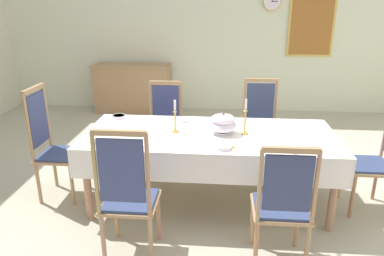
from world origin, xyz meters
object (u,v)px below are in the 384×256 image
at_px(mounted_clock, 272,1).
at_px(framed_painting, 312,18).
at_px(chair_south_b, 282,204).
at_px(chair_north_b, 260,124).
at_px(chair_head_east, 377,157).
at_px(spoon_primary, 234,147).
at_px(bowl_near_left, 223,147).
at_px(spoon_secondary, 96,143).
at_px(soup_tureen, 223,123).
at_px(chair_south_a, 128,194).
at_px(bowl_far_left, 119,116).
at_px(dining_table, 209,140).
at_px(candlestick_east, 245,120).
at_px(sideboard, 133,88).
at_px(candlestick_west, 175,120).
at_px(chair_head_west, 52,144).
at_px(bowl_far_right, 182,119).
at_px(bowl_near_right, 107,143).
at_px(chair_north_a, 165,123).

xyz_separation_m(mounted_clock, framed_painting, (0.72, 0.01, -0.28)).
xyz_separation_m(chair_south_b, chair_north_b, (0.00, 1.85, 0.01)).
distance_m(chair_head_east, spoon_primary, 1.47).
height_order(bowl_near_left, spoon_secondary, bowl_near_left).
bearing_deg(chair_head_east, framed_painting, -0.51).
bearing_deg(chair_north_b, soup_tureen, 63.53).
height_order(chair_south_a, spoon_secondary, chair_south_a).
height_order(bowl_near_left, framed_painting, framed_painting).
xyz_separation_m(chair_south_b, bowl_far_left, (-1.63, 1.34, 0.23)).
height_order(dining_table, soup_tureen, soup_tureen).
bearing_deg(chair_south_b, candlestick_east, 104.97).
xyz_separation_m(candlestick_east, framed_painting, (1.33, 3.47, 0.81)).
xyz_separation_m(dining_table, spoon_secondary, (-1.03, -0.38, 0.08)).
relative_size(chair_north_b, spoon_secondary, 6.28).
xyz_separation_m(chair_head_east, candlestick_east, (-1.30, -0.00, 0.34)).
height_order(bowl_near_left, sideboard, sideboard).
bearing_deg(chair_south_a, candlestick_west, 74.45).
xyz_separation_m(chair_head_west, sideboard, (0.07, 3.21, -0.15)).
bearing_deg(bowl_far_left, sideboard, 100.83).
bearing_deg(spoon_primary, bowl_far_right, 111.92).
height_order(candlestick_east, spoon_primary, candlestick_east).
height_order(chair_head_west, sideboard, chair_head_west).
distance_m(soup_tureen, bowl_far_right, 0.57).
bearing_deg(chair_head_east, spoon_secondary, 98.07).
relative_size(chair_south_b, spoon_primary, 6.15).
xyz_separation_m(bowl_near_right, framed_painting, (2.59, 3.87, 0.94)).
xyz_separation_m(bowl_near_left, mounted_clock, (0.82, 3.85, 1.22)).
bearing_deg(chair_head_west, sideboard, 178.68).
height_order(candlestick_east, bowl_far_left, candlestick_east).
height_order(chair_head_west, chair_head_east, chair_head_west).
distance_m(chair_head_east, framed_painting, 3.65).
height_order(bowl_near_right, framed_painting, framed_painting).
bearing_deg(bowl_far_left, soup_tureen, -19.38).
bearing_deg(spoon_secondary, chair_north_a, 77.38).
relative_size(chair_head_east, bowl_far_right, 7.89).
bearing_deg(chair_head_east, candlestick_west, 90.00).
relative_size(candlestick_east, bowl_near_left, 2.30).
xyz_separation_m(spoon_secondary, sideboard, (-0.54, 3.59, -0.32)).
bearing_deg(chair_north_b, bowl_far_left, 17.70).
height_order(candlestick_east, bowl_far_right, candlestick_east).
xyz_separation_m(chair_north_b, mounted_clock, (0.36, 2.53, 1.44)).
bearing_deg(soup_tureen, dining_table, -180.00).
bearing_deg(chair_south_a, spoon_primary, 33.94).
height_order(chair_south_a, mounted_clock, mounted_clock).
relative_size(candlestick_east, spoon_primary, 2.05).
distance_m(spoon_primary, mounted_clock, 4.09).
bearing_deg(chair_head_west, chair_south_b, 67.52).
relative_size(bowl_near_right, bowl_far_left, 1.07).
xyz_separation_m(chair_north_a, candlestick_east, (0.95, -0.93, 0.36)).
bearing_deg(bowl_far_right, soup_tureen, -38.55).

